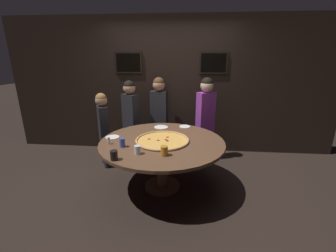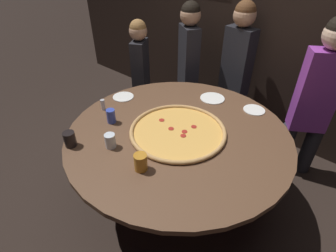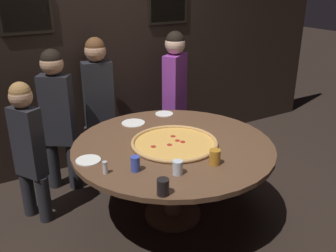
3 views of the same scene
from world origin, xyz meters
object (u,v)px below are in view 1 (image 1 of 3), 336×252
(diner_side_right, at_px, (159,112))
(diner_far_right, at_px, (103,126))
(white_plate_right_side, at_px, (161,127))
(white_plate_near_front, at_px, (112,137))
(drink_cup_beside_pizza, at_px, (114,155))
(drink_cup_by_shaker, at_px, (122,143))
(drink_cup_near_left, at_px, (164,151))
(diner_far_left, at_px, (205,114))
(drink_cup_front_edge, at_px, (137,150))
(condiment_shaker, at_px, (109,141))
(diner_side_left, at_px, (131,115))
(dining_table, at_px, (162,148))
(giant_pizza, at_px, (162,140))
(white_plate_left_side, at_px, (185,127))

(diner_side_right, bearing_deg, diner_far_right, 43.51)
(white_plate_right_side, xyz_separation_m, white_plate_near_front, (-0.65, -0.54, 0.00))
(drink_cup_beside_pizza, xyz_separation_m, drink_cup_by_shaker, (-0.01, 0.38, 0.00))
(drink_cup_near_left, relative_size, diner_side_right, 0.08)
(diner_far_left, bearing_deg, white_plate_near_front, 2.54)
(drink_cup_front_edge, bearing_deg, diner_far_left, 58.93)
(drink_cup_front_edge, relative_size, diner_far_right, 0.08)
(diner_side_right, bearing_deg, condiment_shaker, 79.63)
(drink_cup_by_shaker, height_order, white_plate_near_front, drink_cup_by_shaker)
(condiment_shaker, bearing_deg, diner_far_left, 42.24)
(white_plate_right_side, relative_size, diner_far_right, 0.18)
(white_plate_right_side, height_order, diner_far_right, diner_far_right)
(diner_side_left, bearing_deg, diner_far_right, 81.33)
(dining_table, height_order, diner_side_left, diner_side_left)
(drink_cup_near_left, distance_m, diner_side_left, 1.71)
(diner_far_right, bearing_deg, drink_cup_near_left, -163.88)
(condiment_shaker, relative_size, diner_far_right, 0.07)
(drink_cup_by_shaker, xyz_separation_m, diner_far_right, (-0.59, 0.89, -0.06))
(dining_table, height_order, diner_far_left, diner_far_left)
(white_plate_right_side, height_order, white_plate_near_front, same)
(drink_cup_beside_pizza, xyz_separation_m, diner_side_right, (0.28, 1.88, 0.05))
(giant_pizza, distance_m, condiment_shaker, 0.73)
(drink_cup_near_left, distance_m, diner_side_right, 1.74)
(diner_far_right, bearing_deg, drink_cup_by_shaker, -176.73)
(drink_cup_near_left, bearing_deg, diner_far_right, 136.30)
(white_plate_right_side, height_order, condiment_shaker, condiment_shaker)
(dining_table, distance_m, drink_cup_by_shaker, 0.58)
(diner_far_left, height_order, diner_side_left, diner_far_left)
(white_plate_near_front, height_order, diner_far_left, diner_far_left)
(diner_far_right, bearing_deg, diner_side_left, -73.14)
(drink_cup_by_shaker, relative_size, diner_far_left, 0.08)
(diner_far_left, bearing_deg, drink_cup_front_edge, 26.53)
(drink_cup_by_shaker, bearing_deg, diner_far_right, 123.46)
(white_plate_left_side, xyz_separation_m, diner_far_left, (0.36, 0.38, 0.12))
(giant_pizza, relative_size, drink_cup_near_left, 6.28)
(diner_far_left, bearing_deg, white_plate_left_side, 13.78)
(drink_cup_beside_pizza, height_order, condiment_shaker, drink_cup_beside_pizza)
(drink_cup_beside_pizza, bearing_deg, drink_cup_near_left, 16.77)
(drink_cup_front_edge, distance_m, white_plate_left_side, 1.27)
(drink_cup_near_left, height_order, white_plate_right_side, drink_cup_near_left)
(giant_pizza, xyz_separation_m, white_plate_right_side, (-0.09, 0.62, -0.01))
(white_plate_left_side, distance_m, diner_side_right, 0.76)
(drink_cup_beside_pizza, xyz_separation_m, diner_far_left, (1.15, 1.70, 0.07))
(dining_table, xyz_separation_m, diner_side_left, (-0.70, 1.03, 0.20))
(diner_far_left, bearing_deg, diner_side_right, -44.07)
(diner_side_right, bearing_deg, drink_cup_near_left, 108.25)
(drink_cup_beside_pizza, height_order, diner_far_left, diner_far_left)
(dining_table, distance_m, diner_side_right, 1.27)
(drink_cup_by_shaker, distance_m, diner_side_right, 1.53)
(drink_cup_near_left, bearing_deg, drink_cup_front_edge, 177.54)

